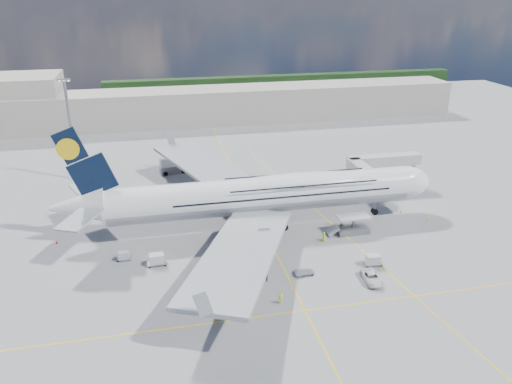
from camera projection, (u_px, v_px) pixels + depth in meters
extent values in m
plane|color=gray|center=(273.00, 248.00, 94.18)|extent=(300.00, 300.00, 0.00)
cube|color=yellow|center=(273.00, 248.00, 94.18)|extent=(0.25, 220.00, 0.01)
cube|color=yellow|center=(305.00, 311.00, 76.14)|extent=(120.00, 0.25, 0.01)
cube|color=yellow|center=(326.00, 219.00, 105.91)|extent=(14.16, 99.06, 0.01)
cylinder|color=white|center=(262.00, 195.00, 100.57)|extent=(62.00, 7.20, 7.20)
cylinder|color=#9EA0A5|center=(262.00, 195.00, 100.63)|extent=(60.76, 7.13, 7.13)
ellipsoid|color=white|center=(300.00, 183.00, 101.36)|extent=(36.00, 6.84, 3.76)
ellipsoid|color=white|center=(403.00, 183.00, 106.58)|extent=(11.52, 7.20, 7.20)
ellipsoid|color=black|center=(417.00, 179.00, 106.98)|extent=(3.84, 4.16, 1.44)
cone|color=white|center=(77.00, 206.00, 93.38)|extent=(10.00, 6.84, 6.84)
cube|color=black|center=(82.00, 161.00, 90.37)|extent=(11.02, 0.46, 14.61)
cylinder|color=yellow|center=(68.00, 149.00, 88.99)|extent=(4.00, 0.60, 4.00)
cube|color=#999EA3|center=(210.00, 170.00, 117.52)|extent=(25.49, 39.15, 3.35)
cube|color=#999EA3|center=(241.00, 252.00, 81.45)|extent=(25.49, 39.15, 3.35)
cylinder|color=#B7BABF|center=(237.00, 189.00, 112.65)|extent=(5.20, 3.50, 3.50)
cylinder|color=#B7BABF|center=(211.00, 175.00, 121.25)|extent=(5.20, 3.50, 3.50)
cylinder|color=#B7BABF|center=(261.00, 241.00, 90.11)|extent=(5.20, 3.50, 3.50)
cylinder|color=#B7BABF|center=(248.00, 274.00, 79.77)|extent=(5.20, 3.50, 3.50)
cylinder|color=gray|center=(375.00, 205.00, 107.19)|extent=(0.44, 0.44, 3.80)
cylinder|color=black|center=(374.00, 211.00, 107.79)|extent=(1.30, 0.90, 1.30)
cylinder|color=gray|center=(262.00, 215.00, 102.35)|extent=(0.56, 0.56, 3.80)
cylinder|color=black|center=(258.00, 215.00, 105.79)|extent=(1.50, 0.90, 1.50)
cube|color=#B7B7BC|center=(361.00, 170.00, 113.06)|extent=(3.00, 10.00, 2.60)
cube|color=#B7B7BC|center=(384.00, 160.00, 119.12)|extent=(18.00, 3.00, 2.60)
cylinder|color=gray|center=(363.00, 179.00, 117.52)|extent=(0.80, 0.80, 7.10)
cylinder|color=black|center=(361.00, 191.00, 118.72)|extent=(0.90, 0.80, 0.90)
cylinder|color=gray|center=(413.00, 172.00, 122.04)|extent=(1.00, 1.00, 7.10)
cube|color=gray|center=(411.00, 184.00, 123.26)|extent=(2.00, 2.00, 0.80)
cylinder|color=#B7B7BC|center=(368.00, 176.00, 109.63)|extent=(3.60, 3.60, 2.80)
cube|color=silver|center=(353.00, 217.00, 98.74)|extent=(6.50, 3.20, 0.35)
cube|color=gray|center=(352.00, 230.00, 99.88)|extent=(6.50, 3.20, 1.10)
cube|color=gray|center=(353.00, 223.00, 99.30)|extent=(0.22, 1.99, 3.00)
cylinder|color=black|center=(342.00, 235.00, 98.37)|extent=(0.70, 0.30, 0.70)
cube|color=silver|center=(332.00, 230.00, 98.89)|extent=(2.16, 2.60, 1.60)
cylinder|color=gray|center=(72.00, 132.00, 122.18)|extent=(0.70, 0.70, 25.00)
cube|color=gray|center=(64.00, 80.00, 117.27)|extent=(3.00, 0.40, 0.60)
cube|color=#B2AD9E|center=(209.00, 106.00, 177.53)|extent=(180.00, 16.00, 12.00)
cube|color=#B2AD9E|center=(0.00, 103.00, 167.31)|extent=(40.00, 22.00, 18.00)
cube|color=#193814|center=(284.00, 84.00, 226.64)|extent=(160.00, 6.00, 8.00)
cube|color=gray|center=(157.00, 263.00, 88.36)|extent=(3.45, 1.93, 0.20)
cylinder|color=black|center=(149.00, 267.00, 87.54)|extent=(0.50, 0.20, 0.50)
cylinder|color=black|center=(165.00, 261.00, 89.29)|extent=(0.50, 0.20, 0.50)
cube|color=silver|center=(157.00, 259.00, 88.01)|extent=(2.55, 1.79, 1.69)
cube|color=gray|center=(239.00, 249.00, 93.30)|extent=(2.93, 1.81, 0.17)
cylinder|color=black|center=(233.00, 251.00, 92.63)|extent=(0.41, 0.17, 0.41)
cylinder|color=black|center=(244.00, 247.00, 94.06)|extent=(0.41, 0.17, 0.41)
cube|color=silver|center=(239.00, 245.00, 93.02)|extent=(2.19, 1.63, 1.39)
cube|color=gray|center=(261.00, 264.00, 87.96)|extent=(3.29, 1.83, 0.19)
cylinder|color=black|center=(255.00, 268.00, 87.18)|extent=(0.47, 0.19, 0.47)
cylinder|color=black|center=(267.00, 262.00, 88.85)|extent=(0.47, 0.19, 0.47)
cube|color=gray|center=(124.00, 259.00, 89.95)|extent=(2.71, 1.64, 0.16)
cylinder|color=black|center=(118.00, 261.00, 89.33)|extent=(0.38, 0.16, 0.38)
cylinder|color=black|center=(130.00, 257.00, 90.66)|extent=(0.38, 0.16, 0.38)
cube|color=silver|center=(124.00, 255.00, 89.68)|extent=(2.02, 1.48, 1.29)
cube|color=gray|center=(373.00, 263.00, 88.25)|extent=(3.36, 2.01, 0.19)
cylinder|color=black|center=(367.00, 267.00, 87.48)|extent=(0.47, 0.19, 0.47)
cylinder|color=black|center=(378.00, 262.00, 89.14)|extent=(0.47, 0.19, 0.47)
cube|color=silver|center=(373.00, 259.00, 87.92)|extent=(2.50, 1.82, 1.61)
cube|color=gray|center=(304.00, 272.00, 85.50)|extent=(3.45, 2.01, 0.20)
cylinder|color=black|center=(297.00, 276.00, 84.70)|extent=(0.49, 0.20, 0.49)
cylinder|color=black|center=(310.00, 270.00, 86.42)|extent=(0.49, 0.20, 0.49)
cube|color=silver|center=(215.00, 289.00, 80.19)|extent=(3.27, 2.35, 1.38)
cube|color=black|center=(215.00, 285.00, 79.86)|extent=(1.44, 1.57, 0.53)
cylinder|color=black|center=(209.00, 294.00, 79.61)|extent=(0.68, 0.27, 0.68)
cylinder|color=black|center=(221.00, 288.00, 81.08)|extent=(0.68, 0.27, 0.68)
cube|color=gray|center=(197.00, 205.00, 110.34)|extent=(6.50, 3.36, 1.90)
cube|color=silver|center=(194.00, 197.00, 109.51)|extent=(4.92, 3.16, 2.09)
cube|color=silver|center=(208.00, 200.00, 110.47)|extent=(2.08, 2.46, 1.52)
cube|color=black|center=(211.00, 199.00, 110.52)|extent=(0.48, 1.90, 0.86)
cylinder|color=black|center=(207.00, 208.00, 109.92)|extent=(1.05, 0.33, 1.05)
cylinder|color=black|center=(188.00, 205.00, 111.08)|extent=(1.05, 0.33, 1.05)
cube|color=#EB390C|center=(194.00, 200.00, 109.77)|extent=(4.98, 3.22, 0.48)
cube|color=gray|center=(173.00, 169.00, 130.98)|extent=(7.38, 3.83, 2.16)
cube|color=silver|center=(170.00, 162.00, 130.04)|extent=(5.60, 3.60, 2.38)
cube|color=silver|center=(184.00, 165.00, 131.13)|extent=(2.37, 2.80, 1.73)
cube|color=black|center=(186.00, 164.00, 131.19)|extent=(0.55, 2.16, 0.97)
cylinder|color=black|center=(183.00, 172.00, 130.51)|extent=(1.19, 0.38, 1.19)
cylinder|color=black|center=(164.00, 170.00, 131.83)|extent=(1.19, 0.38, 1.19)
imported|color=white|center=(372.00, 278.00, 83.26)|extent=(2.96, 5.74, 1.55)
imported|color=#D7EC18|center=(428.00, 218.00, 104.19)|extent=(0.74, 0.68, 1.69)
imported|color=#A7F119|center=(341.00, 227.00, 100.57)|extent=(0.99, 1.04, 1.69)
imported|color=#D9FF1A|center=(243.00, 245.00, 93.53)|extent=(0.48, 1.05, 1.75)
imported|color=#CCF119|center=(324.00, 236.00, 96.50)|extent=(0.71, 0.99, 1.89)
imported|color=#BDFD1A|center=(281.00, 299.00, 77.43)|extent=(1.26, 0.82, 1.85)
cone|color=#EB390C|center=(401.00, 211.00, 108.86)|extent=(0.41, 0.41, 0.52)
cube|color=#EB390C|center=(400.00, 212.00, 108.96)|extent=(0.35, 0.35, 0.03)
cone|color=#EB390C|center=(250.00, 202.00, 113.47)|extent=(0.42, 0.42, 0.53)
cube|color=#EB390C|center=(250.00, 203.00, 113.57)|extent=(0.36, 0.36, 0.03)
cone|color=#EB390C|center=(202.00, 181.00, 125.43)|extent=(0.39, 0.39, 0.49)
cube|color=#EB390C|center=(202.00, 182.00, 125.52)|extent=(0.33, 0.33, 0.03)
cone|color=#EB390C|center=(248.00, 267.00, 87.40)|extent=(0.51, 0.51, 0.64)
cube|color=#EB390C|center=(248.00, 268.00, 87.52)|extent=(0.44, 0.44, 0.03)
cone|color=#EB390C|center=(196.00, 297.00, 78.91)|extent=(0.45, 0.45, 0.57)
cube|color=#EB390C|center=(197.00, 299.00, 79.01)|extent=(0.39, 0.39, 0.03)
cone|color=#EB390C|center=(56.00, 242.00, 95.73)|extent=(0.45, 0.45, 0.57)
cube|color=#EB390C|center=(57.00, 243.00, 95.84)|extent=(0.39, 0.39, 0.03)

